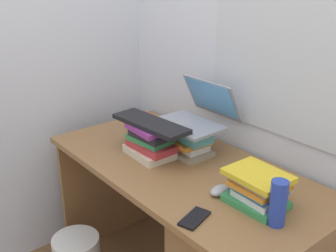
# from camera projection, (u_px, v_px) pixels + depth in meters

# --- Properties ---
(wall_back) EXTENTS (6.00, 0.06, 2.60)m
(wall_back) POSITION_uv_depth(u_px,v_px,m) (247.00, 42.00, 1.94)
(wall_back) COLOR silver
(wall_back) RESTS_ON ground
(wall_left) EXTENTS (0.05, 6.00, 2.60)m
(wall_left) POSITION_uv_depth(u_px,v_px,m) (84.00, 28.00, 2.35)
(wall_left) COLOR silver
(wall_left) RESTS_ON ground
(book_stack_tall) EXTENTS (0.26, 0.18, 0.14)m
(book_stack_tall) POSITION_uv_depth(u_px,v_px,m) (188.00, 139.00, 2.02)
(book_stack_tall) COLOR gray
(book_stack_tall) RESTS_ON desk
(book_stack_keyboard_riser) EXTENTS (0.26, 0.19, 0.16)m
(book_stack_keyboard_riser) POSITION_uv_depth(u_px,v_px,m) (151.00, 141.00, 1.99)
(book_stack_keyboard_riser) COLOR beige
(book_stack_keyboard_riser) RESTS_ON desk
(book_stack_side) EXTENTS (0.24, 0.19, 0.13)m
(book_stack_side) POSITION_uv_depth(u_px,v_px,m) (258.00, 189.00, 1.59)
(book_stack_side) COLOR #338C4C
(book_stack_side) RESTS_ON desk
(laptop) EXTENTS (0.33, 0.32, 0.21)m
(laptop) POSITION_uv_depth(u_px,v_px,m) (198.00, 113.00, 2.02)
(laptop) COLOR gray
(laptop) RESTS_ON book_stack_tall
(keyboard) EXTENTS (0.43, 0.17, 0.02)m
(keyboard) POSITION_uv_depth(u_px,v_px,m) (150.00, 123.00, 1.96)
(keyboard) COLOR black
(keyboard) RESTS_ON book_stack_keyboard_riser
(computer_mouse) EXTENTS (0.06, 0.10, 0.04)m
(computer_mouse) POSITION_uv_depth(u_px,v_px,m) (220.00, 190.00, 1.68)
(computer_mouse) COLOR #A5A8AD
(computer_mouse) RESTS_ON desk
(mug) EXTENTS (0.11, 0.08, 0.09)m
(mug) POSITION_uv_depth(u_px,v_px,m) (144.00, 121.00, 2.32)
(mug) COLOR #B23F33
(mug) RESTS_ON desk
(water_bottle) EXTENTS (0.06, 0.06, 0.18)m
(water_bottle) POSITION_uv_depth(u_px,v_px,m) (278.00, 203.00, 1.46)
(water_bottle) COLOR #263FA5
(water_bottle) RESTS_ON desk
(cell_phone) EXTENTS (0.10, 0.15, 0.01)m
(cell_phone) POSITION_uv_depth(u_px,v_px,m) (195.00, 218.00, 1.51)
(cell_phone) COLOR black
(cell_phone) RESTS_ON desk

